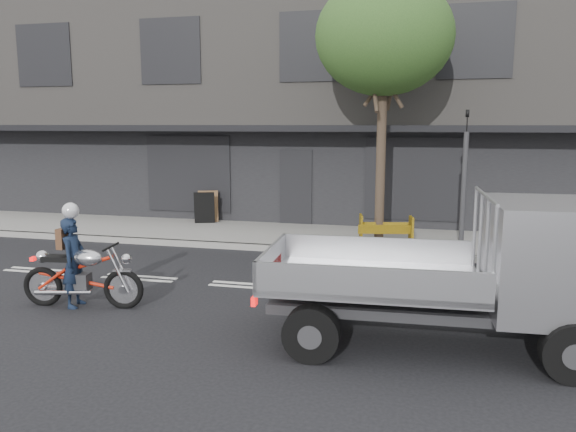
# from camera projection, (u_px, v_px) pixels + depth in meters

# --- Properties ---
(ground) EXTENTS (80.00, 80.00, 0.00)m
(ground) POSITION_uv_depth(u_px,v_px,m) (249.00, 286.00, 11.13)
(ground) COLOR black
(ground) RESTS_ON ground
(sidewalk) EXTENTS (32.00, 3.20, 0.15)m
(sidewalk) POSITION_uv_depth(u_px,v_px,m) (300.00, 237.00, 15.62)
(sidewalk) COLOR gray
(sidewalk) RESTS_ON ground
(kerb) EXTENTS (32.00, 0.20, 0.15)m
(kerb) POSITION_uv_depth(u_px,v_px,m) (287.00, 249.00, 14.09)
(kerb) COLOR gray
(kerb) RESTS_ON ground
(building_main) EXTENTS (26.00, 10.00, 8.00)m
(building_main) POSITION_uv_depth(u_px,v_px,m) (338.00, 102.00, 21.31)
(building_main) COLOR slate
(building_main) RESTS_ON ground
(street_tree) EXTENTS (3.40, 3.40, 6.74)m
(street_tree) POSITION_uv_depth(u_px,v_px,m) (384.00, 37.00, 13.78)
(street_tree) COLOR #382B21
(street_tree) RESTS_ON ground
(traffic_light_pole) EXTENTS (0.12, 0.12, 3.50)m
(traffic_light_pole) POSITION_uv_depth(u_px,v_px,m) (464.00, 190.00, 13.09)
(traffic_light_pole) COLOR #2D2D30
(traffic_light_pole) RESTS_ON ground
(motorcycle) EXTENTS (2.19, 0.64, 1.13)m
(motorcycle) POSITION_uv_depth(u_px,v_px,m) (82.00, 275.00, 9.78)
(motorcycle) COLOR black
(motorcycle) RESTS_ON ground
(rider) EXTENTS (0.45, 0.62, 1.58)m
(rider) POSITION_uv_depth(u_px,v_px,m) (74.00, 262.00, 9.78)
(rider) COLOR #121D32
(rider) RESTS_ON ground
(flatbed_ute) EXTENTS (4.94, 2.21, 2.25)m
(flatbed_ute) POSITION_uv_depth(u_px,v_px,m) (520.00, 263.00, 7.72)
(flatbed_ute) COLOR black
(flatbed_ute) RESTS_ON ground
(construction_barrier) EXTENTS (1.44, 0.81, 0.76)m
(construction_barrier) POSITION_uv_depth(u_px,v_px,m) (385.00, 230.00, 14.09)
(construction_barrier) COLOR #E6AC0C
(construction_barrier) RESTS_ON sidewalk
(sandwich_board) EXTENTS (0.72, 0.60, 0.98)m
(sandwich_board) POSITION_uv_depth(u_px,v_px,m) (204.00, 208.00, 17.17)
(sandwich_board) COLOR black
(sandwich_board) RESTS_ON sidewalk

